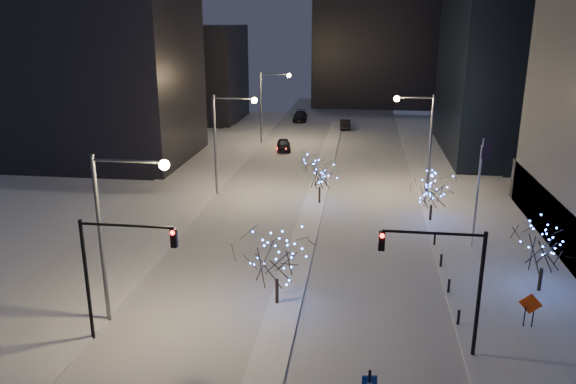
% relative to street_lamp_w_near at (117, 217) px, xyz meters
% --- Properties ---
extents(ground, '(160.00, 160.00, 0.00)m').
position_rel_street_lamp_w_near_xyz_m(ground, '(8.94, -2.00, -6.50)').
color(ground, silver).
rests_on(ground, ground).
extents(road, '(20.00, 130.00, 0.02)m').
position_rel_street_lamp_w_near_xyz_m(road, '(8.94, 33.00, -6.49)').
color(road, '#ABB0BA').
rests_on(road, ground).
extents(median, '(2.00, 80.00, 0.15)m').
position_rel_street_lamp_w_near_xyz_m(median, '(8.94, 28.00, -6.42)').
color(median, silver).
rests_on(median, ground).
extents(east_sidewalk, '(10.00, 90.00, 0.15)m').
position_rel_street_lamp_w_near_xyz_m(east_sidewalk, '(23.94, 18.00, -6.42)').
color(east_sidewalk, silver).
rests_on(east_sidewalk, ground).
extents(west_sidewalk, '(8.00, 90.00, 0.15)m').
position_rel_street_lamp_w_near_xyz_m(west_sidewalk, '(-5.06, 18.00, -6.42)').
color(west_sidewalk, silver).
rests_on(west_sidewalk, ground).
extents(filler_west_near, '(22.00, 18.00, 24.00)m').
position_rel_street_lamp_w_near_xyz_m(filler_west_near, '(-19.06, 38.00, 5.50)').
color(filler_west_near, black).
rests_on(filler_west_near, ground).
extents(filler_west_far, '(18.00, 16.00, 16.00)m').
position_rel_street_lamp_w_near_xyz_m(filler_west_far, '(-17.06, 68.00, 1.50)').
color(filler_west_far, black).
rests_on(filler_west_far, ground).
extents(street_lamp_w_near, '(4.40, 0.56, 10.00)m').
position_rel_street_lamp_w_near_xyz_m(street_lamp_w_near, '(0.00, 0.00, 0.00)').
color(street_lamp_w_near, '#595E66').
rests_on(street_lamp_w_near, ground).
extents(street_lamp_w_mid, '(4.40, 0.56, 10.00)m').
position_rel_street_lamp_w_near_xyz_m(street_lamp_w_mid, '(0.00, 25.00, 0.00)').
color(street_lamp_w_mid, '#595E66').
rests_on(street_lamp_w_mid, ground).
extents(street_lamp_w_far, '(4.40, 0.56, 10.00)m').
position_rel_street_lamp_w_near_xyz_m(street_lamp_w_far, '(0.00, 50.00, 0.00)').
color(street_lamp_w_far, '#595E66').
rests_on(street_lamp_w_far, ground).
extents(street_lamp_east, '(3.90, 0.56, 10.00)m').
position_rel_street_lamp_w_near_xyz_m(street_lamp_east, '(19.02, 28.00, -0.05)').
color(street_lamp_east, '#595E66').
rests_on(street_lamp_east, ground).
extents(traffic_signal_west, '(5.26, 0.43, 7.00)m').
position_rel_street_lamp_w_near_xyz_m(traffic_signal_west, '(0.50, -2.00, -1.74)').
color(traffic_signal_west, black).
rests_on(traffic_signal_west, ground).
extents(traffic_signal_east, '(5.26, 0.43, 7.00)m').
position_rel_street_lamp_w_near_xyz_m(traffic_signal_east, '(17.88, -1.00, -1.74)').
color(traffic_signal_east, black).
rests_on(traffic_signal_east, ground).
extents(flagpoles, '(1.35, 2.60, 8.00)m').
position_rel_street_lamp_w_near_xyz_m(flagpoles, '(22.30, 15.25, -1.70)').
color(flagpoles, silver).
rests_on(flagpoles, east_sidewalk).
extents(bollards, '(0.16, 12.16, 0.90)m').
position_rel_street_lamp_w_near_xyz_m(bollards, '(19.14, 8.00, -5.90)').
color(bollards, black).
rests_on(bollards, east_sidewalk).
extents(car_near, '(2.55, 4.76, 1.54)m').
position_rel_street_lamp_w_near_xyz_m(car_near, '(2.81, 45.55, -5.73)').
color(car_near, black).
rests_on(car_near, ground).
extents(car_mid, '(1.90, 4.80, 1.56)m').
position_rel_street_lamp_w_near_xyz_m(car_mid, '(10.44, 62.43, -5.72)').
color(car_mid, black).
rests_on(car_mid, ground).
extents(car_far, '(2.59, 5.77, 1.64)m').
position_rel_street_lamp_w_near_xyz_m(car_far, '(2.40, 68.66, -5.68)').
color(car_far, black).
rests_on(car_far, ground).
extents(holiday_tree_median_near, '(4.52, 4.52, 5.09)m').
position_rel_street_lamp_w_near_xyz_m(holiday_tree_median_near, '(8.44, 3.15, -3.17)').
color(holiday_tree_median_near, black).
rests_on(holiday_tree_median_near, median).
extents(holiday_tree_median_far, '(4.03, 4.03, 4.36)m').
position_rel_street_lamp_w_near_xyz_m(holiday_tree_median_far, '(9.44, 23.23, -3.52)').
color(holiday_tree_median_far, black).
rests_on(holiday_tree_median_far, median).
extents(holiday_tree_plaza_near, '(4.33, 4.33, 4.62)m').
position_rel_street_lamp_w_near_xyz_m(holiday_tree_plaza_near, '(24.97, 7.05, -3.40)').
color(holiday_tree_plaza_near, black).
rests_on(holiday_tree_plaza_near, east_sidewalk).
extents(holiday_tree_plaza_far, '(3.55, 3.55, 4.26)m').
position_rel_street_lamp_w_near_xyz_m(holiday_tree_plaza_far, '(19.44, 19.81, -3.68)').
color(holiday_tree_plaza_far, black).
rests_on(holiday_tree_plaza_far, east_sidewalk).
extents(construction_sign, '(1.24, 0.38, 2.10)m').
position_rel_street_lamp_w_near_xyz_m(construction_sign, '(23.02, 2.26, -5.09)').
color(construction_sign, black).
rests_on(construction_sign, east_sidewalk).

